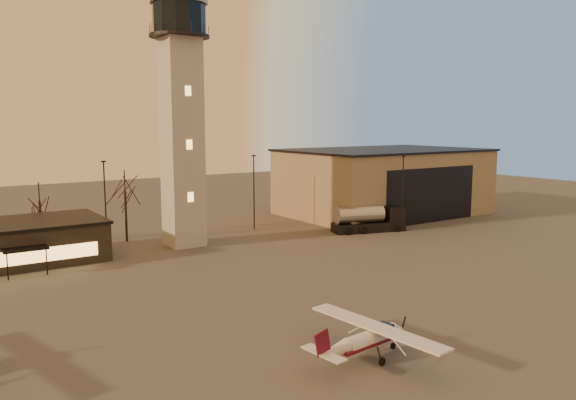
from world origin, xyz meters
The scene contains 7 objects.
ground centered at (0.00, 0.00, 0.00)m, with size 220.00×220.00×0.00m, color #3F3D3A.
control_tower centered at (0.00, 30.00, 16.33)m, with size 6.80×6.80×32.60m.
hangar centered at (36.00, 33.98, 5.15)m, with size 30.60×20.60×10.30m.
light_poles centered at (0.50, 31.00, 5.41)m, with size 58.50×12.25×10.14m.
tree_row centered at (-13.70, 39.16, 5.94)m, with size 37.20×9.20×8.80m.
cessna_front centered at (-3.56, -6.50, 0.98)m, with size 8.24×10.39×2.85m.
fuel_truck centered at (23.80, 24.01, 1.43)m, with size 10.14×5.51×3.62m.
Camera 1 is at (-26.53, -31.06, 14.54)m, focal length 35.00 mm.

